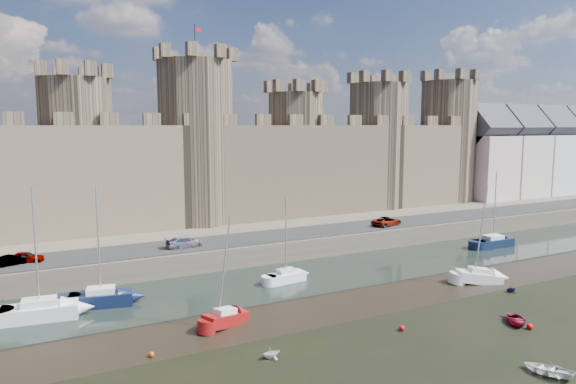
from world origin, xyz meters
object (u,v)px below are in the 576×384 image
(car_3, at_px, (387,221))
(sailboat_1, at_px, (101,298))
(car_1, at_px, (12,260))
(car_2, at_px, (185,242))
(sailboat_3, at_px, (493,242))
(sailboat_2, at_px, (286,276))
(sailboat_4, at_px, (225,317))
(sailboat_0, at_px, (40,310))
(sailboat_5, at_px, (479,276))
(car_0, at_px, (26,257))

(car_3, bearing_deg, sailboat_1, 87.86)
(car_1, relative_size, sailboat_1, 0.30)
(car_2, distance_m, sailboat_3, 41.21)
(sailboat_2, xyz_separation_m, sailboat_4, (-9.76, -8.09, -0.05))
(sailboat_3, bearing_deg, car_2, 168.30)
(sailboat_2, bearing_deg, car_2, 121.37)
(sailboat_0, distance_m, sailboat_1, 5.24)
(car_1, distance_m, sailboat_4, 24.52)
(sailboat_4, xyz_separation_m, sailboat_5, (27.90, -1.20, 0.03))
(car_0, distance_m, sailboat_1, 11.63)
(sailboat_1, bearing_deg, car_1, 139.80)
(car_1, relative_size, car_3, 0.70)
(sailboat_0, bearing_deg, sailboat_1, 19.88)
(car_1, height_order, sailboat_1, sailboat_1)
(sailboat_3, bearing_deg, car_3, 144.32)
(car_0, height_order, sailboat_1, sailboat_1)
(sailboat_0, height_order, sailboat_1, sailboat_0)
(sailboat_1, height_order, sailboat_3, sailboat_1)
(car_1, relative_size, sailboat_3, 0.32)
(car_1, height_order, sailboat_2, sailboat_2)
(sailboat_2, bearing_deg, sailboat_3, -4.82)
(car_0, distance_m, car_1, 1.34)
(car_0, height_order, car_3, car_3)
(car_1, height_order, car_3, car_3)
(sailboat_5, bearing_deg, sailboat_2, 174.88)
(sailboat_2, xyz_separation_m, sailboat_5, (18.14, -9.30, -0.02))
(car_1, relative_size, sailboat_2, 0.37)
(sailboat_4, distance_m, sailboat_5, 27.93)
(sailboat_3, relative_size, sailboat_4, 1.10)
(sailboat_1, relative_size, sailboat_4, 1.19)
(car_2, height_order, car_3, car_3)
(car_1, distance_m, sailboat_1, 11.90)
(car_1, bearing_deg, sailboat_5, -134.16)
(car_1, xyz_separation_m, sailboat_1, (7.24, -9.18, -2.19))
(sailboat_0, bearing_deg, car_3, 19.55)
(car_1, height_order, sailboat_0, sailboat_0)
(car_2, bearing_deg, sailboat_0, 118.79)
(sailboat_3, distance_m, sailboat_5, 17.56)
(sailboat_0, xyz_separation_m, sailboat_5, (41.61, -9.47, -0.14))
(car_3, xyz_separation_m, sailboat_4, (-30.49, -17.77, -2.45))
(sailboat_5, bearing_deg, sailboat_1, -174.18)
(car_0, height_order, car_2, car_2)
(car_1, bearing_deg, car_0, -86.97)
(sailboat_4, bearing_deg, car_0, 105.40)
(sailboat_0, relative_size, sailboat_5, 1.13)
(car_0, relative_size, car_1, 1.05)
(car_3, bearing_deg, car_0, 74.08)
(car_0, bearing_deg, car_3, -74.85)
(car_0, height_order, car_1, car_0)
(sailboat_2, relative_size, sailboat_4, 0.97)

